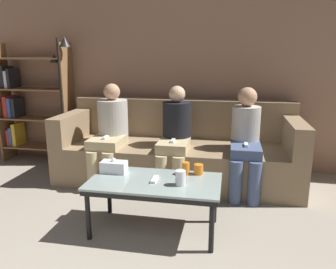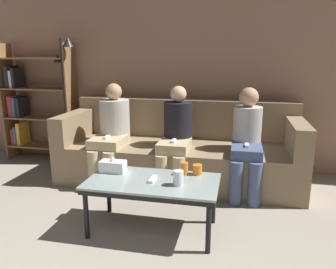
{
  "view_description": "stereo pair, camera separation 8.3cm",
  "coord_description": "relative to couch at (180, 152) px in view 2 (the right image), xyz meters",
  "views": [
    {
      "loc": [
        0.58,
        -0.09,
        1.44
      ],
      "look_at": [
        0.0,
        2.93,
        0.69
      ],
      "focal_mm": 35.0,
      "sensor_mm": 36.0,
      "label": 1
    },
    {
      "loc": [
        0.66,
        -0.07,
        1.44
      ],
      "look_at": [
        0.0,
        2.93,
        0.69
      ],
      "focal_mm": 35.0,
      "sensor_mm": 36.0,
      "label": 2
    }
  ],
  "objects": [
    {
      "name": "wall_back",
      "position": [
        0.0,
        0.55,
        0.97
      ],
      "size": [
        12.0,
        0.06,
        2.6
      ],
      "color": "#9E755B",
      "rests_on": "ground_plane"
    },
    {
      "name": "couch",
      "position": [
        0.0,
        0.0,
        0.0
      ],
      "size": [
        2.73,
        0.97,
        0.91
      ],
      "color": "#897051",
      "rests_on": "ground_plane"
    },
    {
      "name": "coffee_table",
      "position": [
        -0.0,
        -1.23,
        0.08
      ],
      "size": [
        1.07,
        0.57,
        0.45
      ],
      "color": "#8C9E99",
      "rests_on": "ground_plane"
    },
    {
      "name": "cup_near_left",
      "position": [
        0.34,
        -1.02,
        0.17
      ],
      "size": [
        0.08,
        0.08,
        0.09
      ],
      "color": "orange",
      "rests_on": "coffee_table"
    },
    {
      "name": "cup_near_right",
      "position": [
        0.23,
        -1.04,
        0.18
      ],
      "size": [
        0.06,
        0.06,
        0.11
      ],
      "color": "orange",
      "rests_on": "coffee_table"
    },
    {
      "name": "cup_far_center",
      "position": [
        0.22,
        -1.29,
        0.18
      ],
      "size": [
        0.08,
        0.08,
        0.12
      ],
      "color": "silver",
      "rests_on": "coffee_table"
    },
    {
      "name": "tissue_box",
      "position": [
        -0.39,
        -1.12,
        0.17
      ],
      "size": [
        0.22,
        0.12,
        0.13
      ],
      "color": "white",
      "rests_on": "coffee_table"
    },
    {
      "name": "game_remote",
      "position": [
        -0.0,
        -1.23,
        0.13
      ],
      "size": [
        0.04,
        0.15,
        0.02
      ],
      "color": "white",
      "rests_on": "coffee_table"
    },
    {
      "name": "bookshelf",
      "position": [
        -2.13,
        0.32,
        0.46
      ],
      "size": [
        0.99,
        0.32,
        1.6
      ],
      "color": "brown",
      "rests_on": "ground_plane"
    },
    {
      "name": "standing_lamp",
      "position": [
        -1.53,
        0.18,
        0.69
      ],
      "size": [
        0.31,
        0.26,
        1.66
      ],
      "color": "black",
      "rests_on": "ground_plane"
    },
    {
      "name": "seated_person_left_end",
      "position": [
        -0.76,
        -0.21,
        0.29
      ],
      "size": [
        0.35,
        0.67,
        1.13
      ],
      "color": "tan",
      "rests_on": "ground_plane"
    },
    {
      "name": "seated_person_mid_left",
      "position": [
        0.0,
        -0.23,
        0.27
      ],
      "size": [
        0.32,
        0.66,
        1.12
      ],
      "color": "tan",
      "rests_on": "ground_plane"
    },
    {
      "name": "seated_person_mid_right",
      "position": [
        0.76,
        -0.24,
        0.27
      ],
      "size": [
        0.31,
        0.68,
        1.11
      ],
      "color": "#47567A",
      "rests_on": "ground_plane"
    }
  ]
}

